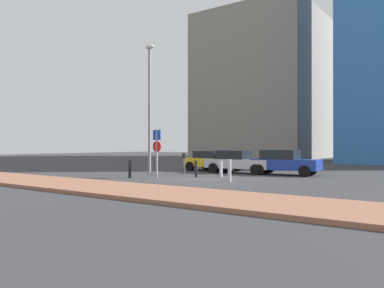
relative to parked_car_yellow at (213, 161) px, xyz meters
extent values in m
plane|color=#38383A|center=(2.81, -5.60, -0.72)|extent=(120.00, 120.00, 0.00)
cube|color=#9E664C|center=(2.81, -11.75, -0.65)|extent=(40.00, 3.46, 0.14)
cube|color=gold|center=(0.07, 0.00, -0.11)|extent=(4.03, 2.04, 0.58)
cube|color=black|center=(-0.20, 0.01, 0.42)|extent=(1.92, 1.78, 0.48)
cylinder|color=black|center=(1.45, 0.84, -0.40)|extent=(0.65, 0.25, 0.64)
cylinder|color=black|center=(1.35, -0.99, -0.40)|extent=(0.65, 0.25, 0.64)
cylinder|color=black|center=(-1.22, 0.98, -0.40)|extent=(0.65, 0.25, 0.64)
cylinder|color=black|center=(-1.32, -0.85, -0.40)|extent=(0.65, 0.25, 0.64)
cube|color=#B7BABF|center=(2.43, -0.60, -0.12)|extent=(4.35, 1.91, 0.57)
cube|color=black|center=(2.02, -0.62, 0.45)|extent=(1.95, 1.66, 0.55)
cylinder|color=black|center=(3.84, 0.32, -0.40)|extent=(0.65, 0.25, 0.64)
cylinder|color=black|center=(3.92, -1.38, -0.40)|extent=(0.65, 0.25, 0.64)
cylinder|color=black|center=(0.93, 0.18, -0.40)|extent=(0.65, 0.25, 0.64)
cylinder|color=black|center=(1.02, -1.52, -0.40)|extent=(0.65, 0.25, 0.64)
cube|color=#1E389E|center=(5.39, -0.32, -0.09)|extent=(4.06, 2.05, 0.63)
cube|color=black|center=(5.05, -0.35, 0.50)|extent=(2.18, 1.76, 0.55)
cylinder|color=black|center=(6.65, 0.65, -0.40)|extent=(0.66, 0.27, 0.64)
cylinder|color=black|center=(6.79, -1.08, -0.40)|extent=(0.66, 0.27, 0.64)
cylinder|color=black|center=(3.98, 0.44, -0.40)|extent=(0.66, 0.27, 0.64)
cylinder|color=black|center=(4.12, -1.30, -0.40)|extent=(0.66, 0.27, 0.64)
cylinder|color=gray|center=(0.54, -6.47, 0.60)|extent=(0.10, 0.10, 2.64)
cube|color=#1447B7|center=(0.54, -6.47, 1.62)|extent=(0.55, 0.06, 0.55)
cylinder|color=red|center=(0.54, -6.47, 0.99)|extent=(0.60, 0.05, 0.60)
cylinder|color=#4C4C51|center=(0.33, -3.71, -0.21)|extent=(0.08, 0.08, 1.02)
cube|color=black|center=(0.33, -3.71, 0.43)|extent=(0.18, 0.14, 0.28)
cylinder|color=gray|center=(-3.08, -3.04, 3.39)|extent=(0.20, 0.20, 8.23)
ellipsoid|color=silver|center=(-3.08, -3.04, 7.66)|extent=(0.70, 0.36, 0.30)
cylinder|color=#B7B7BC|center=(3.02, -3.86, -0.27)|extent=(0.18, 0.18, 0.91)
cylinder|color=black|center=(1.84, -4.63, -0.26)|extent=(0.15, 0.15, 0.93)
cylinder|color=#B7B7BC|center=(4.74, -5.89, -0.18)|extent=(0.17, 0.17, 1.09)
cylinder|color=black|center=(-0.61, -7.37, -0.24)|extent=(0.16, 0.16, 0.96)
cube|color=gray|center=(-9.25, 27.67, 9.21)|extent=(15.53, 14.90, 19.86)
camera|label=1|loc=(14.16, -22.15, 1.07)|focal=35.74mm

